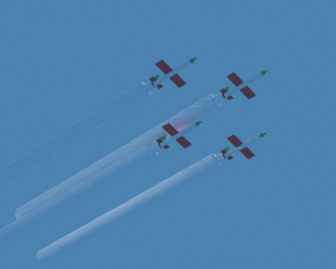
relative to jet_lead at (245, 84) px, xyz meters
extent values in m
cylinder|color=silver|center=(0.00, -0.34, -0.03)|extent=(1.18, 10.20, 1.18)
cone|color=#198C33|center=(0.00, 5.62, -0.03)|extent=(1.12, 1.72, 1.12)
ellipsoid|color=black|center=(0.00, 1.90, 0.47)|extent=(0.65, 2.36, 0.53)
cube|color=red|center=(0.00, -0.85, -0.12)|extent=(8.59, 2.04, 0.13)
cube|color=red|center=(0.00, -4.96, -0.03)|extent=(3.65, 1.18, 0.13)
cube|color=#198C33|center=(0.00, -4.88, 1.47)|extent=(0.11, 1.40, 1.82)
cylinder|color=black|center=(0.00, -5.70, -0.03)|extent=(0.89, 0.64, 0.89)
cylinder|color=silver|center=(-13.12, -9.98, -2.66)|extent=(1.18, 10.20, 1.18)
cone|color=#198C33|center=(-13.12, -4.02, -2.66)|extent=(1.12, 1.72, 1.12)
ellipsoid|color=black|center=(-13.12, -7.73, -2.16)|extent=(0.65, 2.36, 0.53)
cube|color=red|center=(-13.12, -10.49, -2.75)|extent=(8.59, 2.04, 0.13)
cube|color=red|center=(-13.12, -14.60, -2.66)|extent=(3.65, 1.18, 0.13)
cube|color=#198C33|center=(-13.12, -14.52, -1.16)|extent=(0.11, 1.40, 1.82)
cylinder|color=black|center=(-13.12, -15.34, -2.66)|extent=(0.89, 0.64, 0.89)
cylinder|color=silver|center=(13.97, -9.45, -2.28)|extent=(1.18, 10.20, 1.18)
cone|color=#198C33|center=(13.97, -3.50, -2.28)|extent=(1.12, 1.72, 1.12)
ellipsoid|color=black|center=(13.97, -7.21, -1.78)|extent=(0.65, 2.36, 0.53)
cube|color=red|center=(13.97, -9.96, -2.37)|extent=(8.59, 2.04, 0.13)
cube|color=red|center=(13.97, -14.08, -2.28)|extent=(3.65, 1.18, 0.13)
cube|color=#198C33|center=(13.97, -13.99, -0.78)|extent=(0.11, 1.40, 1.82)
cylinder|color=black|center=(13.97, -14.82, -2.28)|extent=(0.89, 0.64, 0.89)
cylinder|color=silver|center=(0.12, -18.64, -4.29)|extent=(1.18, 10.20, 1.18)
cone|color=#198C33|center=(0.12, -12.69, -4.29)|extent=(1.12, 1.72, 1.12)
ellipsoid|color=black|center=(0.12, -16.40, -3.79)|extent=(0.65, 2.36, 0.53)
cube|color=red|center=(0.12, -19.15, -4.38)|extent=(8.59, 2.04, 0.13)
cube|color=red|center=(0.12, -23.27, -4.29)|extent=(3.65, 1.18, 0.13)
cube|color=#198C33|center=(0.12, -23.18, -2.79)|extent=(0.11, 1.40, 1.82)
cylinder|color=black|center=(0.12, -24.01, -4.29)|extent=(0.89, 0.64, 0.89)
cylinder|color=white|center=(0.00, -32.50, -0.03)|extent=(1.95, 53.53, 1.95)
cylinder|color=white|center=(0.00, -38.92, -0.03)|extent=(3.70, 61.56, 3.70)
cylinder|color=white|center=(-13.12, -40.04, -2.66)|extent=(1.95, 49.33, 1.95)
cylinder|color=white|center=(-13.12, -45.96, -2.66)|extent=(3.70, 56.73, 3.70)
cylinder|color=white|center=(13.97, -39.77, -2.28)|extent=(1.95, 49.83, 1.95)
cylinder|color=white|center=(13.97, -45.74, -2.28)|extent=(3.70, 57.30, 3.70)
cylinder|color=white|center=(0.12, -47.60, -4.29)|extent=(1.95, 47.13, 1.95)
cylinder|color=white|center=(0.12, -53.26, -4.29)|extent=(3.70, 54.19, 3.70)
camera|label=1|loc=(119.68, 73.06, -168.23)|focal=104.53mm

